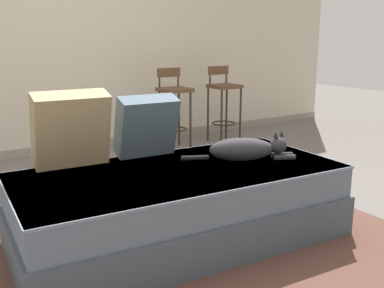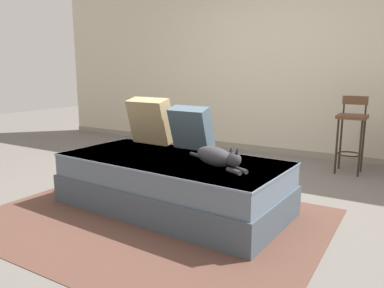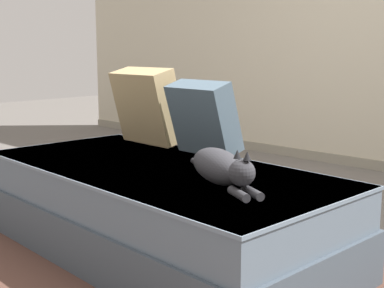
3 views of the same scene
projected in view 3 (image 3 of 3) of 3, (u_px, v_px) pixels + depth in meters
ground_plane at (209, 233)px, 3.07m from camera, size 16.00×16.00×0.00m
wall_baseboard_trim at (378, 166)px, 4.62m from camera, size 8.00×0.02×0.09m
area_rug at (112, 267)px, 2.57m from camera, size 2.69×2.06×0.01m
couch at (157, 209)px, 2.74m from camera, size 2.04×1.07×0.45m
throw_pillow_corner at (147, 106)px, 3.31m from camera, size 0.46×0.29×0.47m
throw_pillow_middle at (204, 118)px, 2.96m from camera, size 0.41×0.27×0.42m
cat at (221, 167)px, 2.33m from camera, size 0.68×0.41×0.19m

